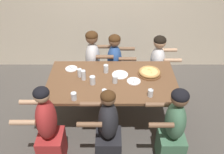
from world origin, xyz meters
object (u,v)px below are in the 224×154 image
Objects in this scene: cocktail_glass_blue at (150,93)px; diner_far_center at (115,67)px; drinking_glass_d at (106,69)px; drinking_glass_e at (93,81)px; diner_near_right at (173,130)px; empty_plate_b at (71,69)px; diner_far_midleft at (93,66)px; diner_far_right at (157,67)px; diner_near_center at (108,131)px; drinking_glass_g at (74,97)px; diner_near_left at (48,130)px; pizza_board_main at (150,72)px; empty_plate_c at (120,75)px; empty_plate_a at (134,81)px; drinking_glass_a at (115,80)px; drinking_glass_c at (80,73)px; drinking_glass_b at (104,95)px.

cocktail_glass_blue is 1.22m from diner_far_center.
drinking_glass_e is (-0.18, -0.29, -0.01)m from drinking_glass_d.
empty_plate_b is at bearing 53.24° from diner_near_right.
diner_far_midleft reaches higher than diner_far_right.
diner_near_right is at bearing -90.00° from diner_near_center.
drinking_glass_g is 1.30m from diner_far_center.
drinking_glass_e is 0.93m from diner_far_center.
empty_plate_b is at bearing -9.40° from diner_near_left.
pizza_board_main reaches higher than empty_plate_b.
empty_plate_c is 2.29× the size of drinking_glass_g.
diner_near_center is at bearing -71.12° from drinking_glass_e.
pizza_board_main is at bearing 84.14° from cocktail_glass_blue.
diner_far_right is (0.65, 0.61, -0.26)m from empty_plate_c.
diner_near_center is at bearing -3.63° from diner_far_center.
empty_plate_b is 1.78× the size of drinking_glass_g.
empty_plate_a is (-0.24, -0.18, -0.03)m from pizza_board_main.
diner_far_midleft is at bearing 82.00° from drinking_glass_g.
empty_plate_b is at bearing 151.99° from drinking_glass_a.
drinking_glass_d is at bearing 57.75° from drinking_glass_g.
drinking_glass_d is 0.73m from drinking_glass_g.
drinking_glass_g reaches higher than pizza_board_main.
diner_near_center is (0.27, -1.46, -0.04)m from diner_far_midleft.
drinking_glass_c is (-0.50, 0.15, 0.00)m from drinking_glass_a.
cocktail_glass_blue reaches higher than pizza_board_main.
drinking_glass_b is 0.13× the size of diner_far_center.
diner_far_midleft is 1.07× the size of diner_far_right.
empty_plate_c is at bearing 35.60° from diner_far_midleft.
drinking_glass_g is (-0.97, -0.07, -0.00)m from cocktail_glass_blue.
diner_far_center is at bearing 51.70° from drinking_glass_c.
empty_plate_c is 0.59m from drinking_glass_b.
empty_plate_b is 0.53m from drinking_glass_d.
cocktail_glass_blue is at bearing -25.29° from drinking_glass_c.
diner_near_center is 1.03× the size of diner_far_right.
diner_far_midleft reaches higher than empty_plate_a.
empty_plate_b is at bearing 127.69° from drinking_glass_c.
drinking_glass_d is (-0.13, 0.26, 0.01)m from drinking_glass_a.
drinking_glass_g is 0.09× the size of diner_near_right.
drinking_glass_c is 0.52m from drinking_glass_g.
cocktail_glass_blue is (0.38, -0.48, 0.04)m from empty_plate_c.
pizza_board_main is at bearing 40.22° from diner_far_center.
empty_plate_b is at bearing 167.60° from empty_plate_c.
empty_plate_b is 1.51× the size of drinking_glass_e.
diner_far_right reaches higher than drinking_glass_c.
drinking_glass_g is (-0.78, -0.39, 0.04)m from empty_plate_a.
diner_near_center reaches higher than diner_far_right.
drinking_glass_b is (-0.40, -0.38, 0.07)m from empty_plate_a.
diner_far_right is at bearing 53.16° from drinking_glass_b.
drinking_glass_c is at bearing -164.22° from drinking_glass_d.
drinking_glass_c is 0.11× the size of diner_far_center.
diner_near_left is at bearing -126.70° from drinking_glass_d.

